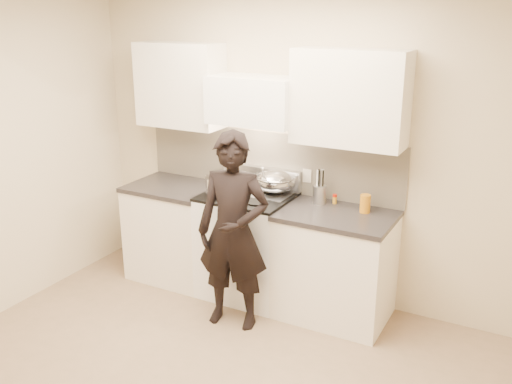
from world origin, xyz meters
TOP-DOWN VIEW (x-y plane):
  - room_shell at (-0.06, 0.37)m, footprint 4.04×3.54m
  - stove at (-0.30, 1.42)m, footprint 0.76×0.65m
  - counter_right at (0.53, 1.43)m, footprint 0.92×0.67m
  - counter_left at (-1.08, 1.43)m, footprint 0.82×0.67m
  - wok at (-0.10, 1.57)m, footprint 0.36×0.44m
  - stock_pot at (-0.50, 1.28)m, footprint 0.33×0.29m
  - utensil_crock at (0.31, 1.58)m, footprint 0.11×0.11m
  - spice_jar at (0.43, 1.63)m, footprint 0.04×0.04m
  - oil_glass at (0.72, 1.55)m, footprint 0.08×0.08m
  - person at (-0.15, 0.92)m, footprint 0.65×0.49m

SIDE VIEW (x-z plane):
  - counter_right at x=0.53m, z-range 0.00..0.92m
  - counter_left at x=-1.08m, z-range 0.00..0.92m
  - stove at x=-0.30m, z-range 0.00..0.95m
  - person at x=-0.15m, z-range 0.00..1.61m
  - spice_jar at x=0.43m, z-range 0.92..1.00m
  - oil_glass at x=0.72m, z-range 0.92..1.07m
  - utensil_crock at x=0.31m, z-range 0.86..1.16m
  - stock_pot at x=-0.50m, z-range 0.96..1.12m
  - wok at x=-0.10m, z-range 0.91..1.20m
  - room_shell at x=-0.06m, z-range 0.25..2.95m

